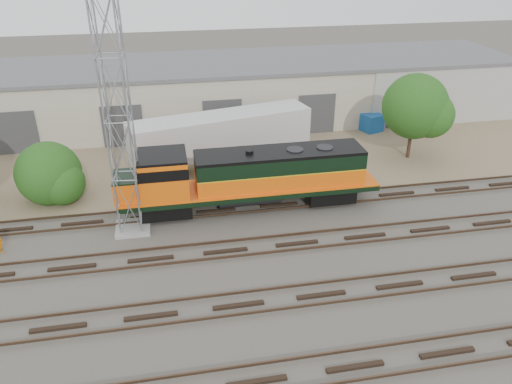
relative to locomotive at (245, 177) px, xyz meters
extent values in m
plane|color=#47423A|center=(-1.85, -6.00, -2.22)|extent=(140.00, 140.00, 0.00)
cube|color=#726047|center=(-1.85, 9.00, -2.21)|extent=(80.00, 16.00, 0.02)
cube|color=black|center=(-1.85, -13.50, -2.15)|extent=(80.00, 2.40, 0.14)
cube|color=#4C3828|center=(-1.85, -12.75, -2.01)|extent=(80.00, 0.08, 0.14)
cube|color=black|center=(-1.85, -9.00, -2.15)|extent=(80.00, 2.40, 0.14)
cube|color=#4C3828|center=(-1.85, -9.75, -2.01)|extent=(80.00, 0.08, 0.14)
cube|color=#4C3828|center=(-1.85, -8.25, -2.01)|extent=(80.00, 0.08, 0.14)
cube|color=black|center=(-1.85, -4.50, -2.15)|extent=(80.00, 2.40, 0.14)
cube|color=#4C3828|center=(-1.85, -5.25, -2.01)|extent=(80.00, 0.08, 0.14)
cube|color=#4C3828|center=(-1.85, -3.75, -2.01)|extent=(80.00, 0.08, 0.14)
cube|color=black|center=(-1.85, 0.00, -2.15)|extent=(80.00, 2.40, 0.14)
cube|color=#4C3828|center=(-1.85, -0.75, -2.01)|extent=(80.00, 0.08, 0.14)
cube|color=#4C3828|center=(-1.85, 0.75, -2.01)|extent=(80.00, 0.08, 0.14)
cube|color=#BDB49D|center=(-1.85, 17.00, 0.28)|extent=(58.00, 10.00, 5.00)
cube|color=#59595B|center=(-1.85, 17.00, 2.93)|extent=(58.40, 10.40, 0.30)
cube|color=#999993|center=(20.15, 11.95, 0.28)|extent=(14.00, 0.10, 5.00)
cube|color=#333335|center=(-15.85, 11.94, -0.52)|extent=(3.20, 0.12, 3.40)
cube|color=#333335|center=(-7.85, 11.94, -0.52)|extent=(3.20, 0.12, 3.40)
cube|color=#333335|center=(0.15, 11.94, -0.52)|extent=(3.20, 0.12, 3.40)
cube|color=#333335|center=(8.15, 11.94, -0.52)|extent=(3.20, 0.12, 3.40)
cube|color=#333335|center=(16.15, 11.94, -0.52)|extent=(3.20, 0.12, 3.40)
cube|color=black|center=(-4.84, 0.00, -1.47)|extent=(2.98, 2.24, 0.93)
cube|color=black|center=(5.41, 0.00, -1.47)|extent=(2.98, 2.24, 0.93)
cube|color=black|center=(0.28, 0.00, -0.84)|extent=(15.84, 2.80, 0.33)
cylinder|color=black|center=(0.28, 0.00, -1.43)|extent=(3.91, 1.02, 1.02)
cube|color=#E2590A|center=(2.14, 0.00, -0.12)|extent=(10.25, 2.42, 1.12)
cube|color=black|center=(2.14, 0.00, 0.90)|extent=(10.25, 2.42, 0.93)
cube|color=black|center=(2.14, 0.00, 1.46)|extent=(10.25, 2.42, 0.19)
cube|color=#E2590A|center=(-4.84, 0.00, 0.53)|extent=(2.80, 2.80, 2.42)
cube|color=black|center=(-4.84, 0.00, 1.82)|extent=(2.80, 2.80, 0.15)
cube|color=#E2590A|center=(-6.99, 0.00, -0.03)|extent=(1.49, 2.24, 1.30)
cube|color=gray|center=(-6.86, -1.17, -2.12)|extent=(1.97, 1.97, 0.20)
cylinder|color=gray|center=(-7.46, -0.57, 4.54)|extent=(0.10, 0.10, 13.13)
cylinder|color=gray|center=(-6.26, -0.57, 4.54)|extent=(0.10, 0.10, 13.13)
cylinder|color=gray|center=(-7.46, -1.77, 4.54)|extent=(0.10, 0.10, 13.13)
cylinder|color=gray|center=(-6.26, -1.77, 4.54)|extent=(0.10, 0.10, 13.13)
cube|color=#BCBCBC|center=(-0.64, 6.48, 0.45)|extent=(13.35, 5.49, 2.72)
cube|color=black|center=(4.37, 7.64, -1.71)|extent=(2.92, 3.00, 1.01)
cube|color=black|center=(-5.32, 4.37, -1.56)|extent=(0.15, 0.15, 1.31)
cube|color=black|center=(-5.77, 6.33, -1.56)|extent=(0.15, 0.15, 1.31)
cube|color=#154D94|center=(13.09, 11.58, -1.47)|extent=(2.01, 1.95, 1.50)
cube|color=maroon|center=(16.93, 10.13, -1.52)|extent=(1.52, 1.42, 1.40)
cylinder|color=#382619|center=(-12.04, 3.66, -2.03)|extent=(0.28, 0.28, 0.37)
sphere|color=#1E4714|center=(-12.04, 3.66, -0.41)|extent=(4.10, 4.10, 4.10)
sphere|color=#1E4714|center=(-11.22, 3.04, -0.82)|extent=(2.87, 2.87, 2.87)
cylinder|color=#382619|center=(13.62, 5.60, -1.02)|extent=(0.28, 0.28, 2.40)
sphere|color=#1E4714|center=(13.62, 5.60, 1.86)|extent=(4.79, 4.79, 4.79)
sphere|color=#1E4714|center=(14.58, 4.88, 1.38)|extent=(3.36, 3.36, 3.36)
camera|label=1|loc=(-4.40, -26.87, 13.28)|focal=35.00mm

